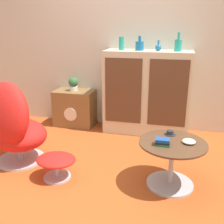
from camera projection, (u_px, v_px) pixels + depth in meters
ground_plane at (96, 176)px, 2.74m from camera, size 12.00×12.00×0.00m
wall_back at (127, 40)px, 3.79m from camera, size 6.40×0.06×2.60m
sideboard at (147, 93)px, 3.71m from camera, size 1.19×0.43×1.17m
tv_console at (75, 108)px, 4.08m from camera, size 0.60×0.39×0.55m
egg_chair at (12, 125)px, 2.87m from camera, size 0.88×0.84×0.97m
ottoman at (56, 162)px, 2.65m from camera, size 0.40×0.34×0.25m
coffee_table at (172, 159)px, 2.50m from camera, size 0.64×0.64×0.46m
vase_leftmost at (122, 43)px, 3.59m from camera, size 0.08×0.08×0.18m
vase_inner_left at (140, 46)px, 3.54m from camera, size 0.11×0.11×0.19m
vase_inner_right at (158, 47)px, 3.49m from camera, size 0.08×0.08×0.14m
vase_rightmost at (178, 45)px, 3.42m from camera, size 0.09×0.09×0.24m
potted_plant at (73, 84)px, 3.96m from camera, size 0.14×0.14×0.20m
teacup at (170, 133)px, 2.61m from camera, size 0.11×0.11×0.05m
book_stack at (162, 142)px, 2.38m from camera, size 0.14×0.09×0.06m
bowl at (189, 141)px, 2.42m from camera, size 0.13×0.13×0.04m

